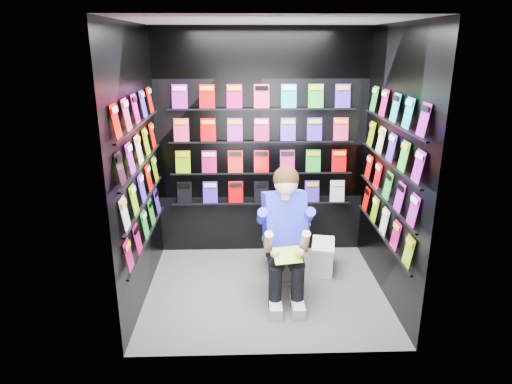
{
  "coord_description": "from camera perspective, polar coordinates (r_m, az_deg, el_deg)",
  "views": [
    {
      "loc": [
        -0.23,
        -4.12,
        2.42
      ],
      "look_at": [
        -0.09,
        0.15,
        1.02
      ],
      "focal_mm": 32.0,
      "sensor_mm": 36.0,
      "label": 1
    }
  ],
  "objects": [
    {
      "name": "held_comic",
      "position": [
        4.2,
        3.95,
        -7.89
      ],
      "size": [
        0.28,
        0.19,
        0.11
      ],
      "primitive_type": "cube",
      "rotation": [
        -0.96,
        0.0,
        0.17
      ],
      "color": "green",
      "rests_on": "reader"
    },
    {
      "name": "comics_back",
      "position": [
        5.22,
        0.69,
        5.82
      ],
      "size": [
        2.1,
        0.06,
        1.37
      ],
      "primitive_type": null,
      "color": "#E40007",
      "rests_on": "wall_back"
    },
    {
      "name": "longbox",
      "position": [
        5.16,
        8.33,
        -8.15
      ],
      "size": [
        0.29,
        0.44,
        0.3
      ],
      "primitive_type": "cube",
      "rotation": [
        0.0,
        0.0,
        -0.19
      ],
      "color": "white",
      "rests_on": "floor"
    },
    {
      "name": "floor",
      "position": [
        4.79,
        1.16,
        -12.23
      ],
      "size": [
        2.4,
        2.4,
        0.0
      ],
      "primitive_type": "plane",
      "color": "#585856",
      "rests_on": "ground"
    },
    {
      "name": "wall_back",
      "position": [
        5.25,
        0.67,
        5.84
      ],
      "size": [
        2.4,
        0.04,
        2.6
      ],
      "primitive_type": "cube",
      "color": "black",
      "rests_on": "floor"
    },
    {
      "name": "comics_left",
      "position": [
        4.37,
        -14.25,
        2.8
      ],
      "size": [
        0.06,
        1.7,
        1.37
      ],
      "primitive_type": null,
      "color": "#E40007",
      "rests_on": "wall_left"
    },
    {
      "name": "reader",
      "position": [
        4.43,
        3.57,
        -3.48
      ],
      "size": [
        0.68,
        0.88,
        1.47
      ],
      "primitive_type": null,
      "rotation": [
        0.0,
        0.0,
        0.17
      ],
      "color": "#292FCC",
      "rests_on": "toilet"
    },
    {
      "name": "ceiling",
      "position": [
        4.13,
        1.4,
        20.64
      ],
      "size": [
        2.4,
        2.4,
        0.0
      ],
      "primitive_type": "plane",
      "color": "white",
      "rests_on": "floor"
    },
    {
      "name": "wall_front",
      "position": [
        3.32,
        2.2,
        -1.57
      ],
      "size": [
        2.4,
        0.04,
        2.6
      ],
      "primitive_type": "cube",
      "color": "black",
      "rests_on": "floor"
    },
    {
      "name": "wall_left",
      "position": [
        4.38,
        -14.63,
        2.73
      ],
      "size": [
        0.04,
        2.0,
        2.6
      ],
      "primitive_type": "cube",
      "color": "black",
      "rests_on": "floor"
    },
    {
      "name": "longbox_lid",
      "position": [
        5.09,
        8.42,
        -6.47
      ],
      "size": [
        0.32,
        0.46,
        0.03
      ],
      "primitive_type": "cube",
      "rotation": [
        0.0,
        0.0,
        -0.19
      ],
      "color": "white",
      "rests_on": "longbox"
    },
    {
      "name": "toilet",
      "position": [
        4.95,
        3.06,
        -6.39
      ],
      "size": [
        0.54,
        0.81,
        0.73
      ],
      "primitive_type": "imported",
      "rotation": [
        0.0,
        0.0,
        3.32
      ],
      "color": "silver",
      "rests_on": "floor"
    },
    {
      "name": "wall_right",
      "position": [
        4.5,
        16.72,
        2.97
      ],
      "size": [
        0.04,
        2.0,
        2.6
      ],
      "primitive_type": "cube",
      "color": "black",
      "rests_on": "floor"
    },
    {
      "name": "comics_right",
      "position": [
        4.49,
        16.36,
        3.04
      ],
      "size": [
        0.06,
        1.7,
        1.37
      ],
      "primitive_type": null,
      "color": "#E40007",
      "rests_on": "wall_right"
    }
  ]
}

